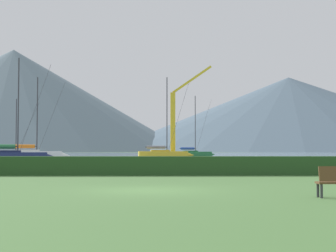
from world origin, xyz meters
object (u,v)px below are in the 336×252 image
object	(u,v)px
sailboat_slip_1	(12,155)
sailboat_slip_2	(33,155)
sailboat_slip_4	(164,154)
dock_crane	(175,129)
sailboat_slip_5	(193,154)
sailboat_slip_7	(13,156)

from	to	relation	value
sailboat_slip_1	sailboat_slip_2	world-z (taller)	sailboat_slip_2
sailboat_slip_2	sailboat_slip_4	bearing A→B (deg)	17.13
sailboat_slip_2	sailboat_slip_4	distance (m)	21.32
sailboat_slip_1	sailboat_slip_4	size ratio (longest dim) A/B	0.71
sailboat_slip_2	dock_crane	xyz separation A→B (m)	(19.70, 14.86, 4.15)
sailboat_slip_2	sailboat_slip_1	bearing A→B (deg)	103.89
sailboat_slip_5	dock_crane	world-z (taller)	dock_crane
sailboat_slip_5	dock_crane	xyz separation A→B (m)	(-3.81, -12.18, 4.23)
sailboat_slip_1	sailboat_slip_5	xyz separation A→B (m)	(28.96, 17.58, -0.02)
sailboat_slip_1	sailboat_slip_4	bearing A→B (deg)	4.06
sailboat_slip_2	sailboat_slip_5	xyz separation A→B (m)	(23.50, 27.04, -0.07)
sailboat_slip_2	sailboat_slip_7	size ratio (longest dim) A/B	0.97
dock_crane	sailboat_slip_7	bearing A→B (deg)	-124.03
sailboat_slip_7	dock_crane	size ratio (longest dim) A/B	0.76
sailboat_slip_1	sailboat_slip_2	bearing A→B (deg)	-61.42
sailboat_slip_5	sailboat_slip_1	bearing A→B (deg)	-163.03
sailboat_slip_5	sailboat_slip_7	bearing A→B (deg)	-133.74
sailboat_slip_5	dock_crane	distance (m)	13.44
sailboat_slip_1	dock_crane	xyz separation A→B (m)	(25.15, 5.40, 4.20)
sailboat_slip_4	sailboat_slip_2	bearing A→B (deg)	-152.98
dock_crane	sailboat_slip_1	bearing A→B (deg)	-167.87
sailboat_slip_1	sailboat_slip_5	world-z (taller)	sailboat_slip_5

